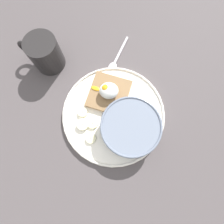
{
  "coord_description": "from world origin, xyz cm",
  "views": [
    {
      "loc": [
        -0.41,
        11.44,
        49.02
      ],
      "look_at": [
        0.0,
        0.0,
        5.0
      ],
      "focal_mm": 28.0,
      "sensor_mm": 36.0,
      "label": 1
    }
  ],
  "objects_px": {
    "banana_slice_right": "(81,124)",
    "spoon": "(115,59)",
    "poached_egg": "(107,90)",
    "coffee_mug": "(43,53)",
    "banana_slice_back": "(89,138)",
    "banana_slice_left": "(91,123)",
    "toast_slice": "(107,94)",
    "oatmeal_bowl": "(129,128)",
    "banana_slice_front": "(81,112)"
  },
  "relations": [
    {
      "from": "banana_slice_right",
      "to": "spoon",
      "type": "height_order",
      "value": "banana_slice_right"
    },
    {
      "from": "poached_egg",
      "to": "coffee_mug",
      "type": "xyz_separation_m",
      "value": [
        0.18,
        -0.1,
        0.01
      ]
    },
    {
      "from": "coffee_mug",
      "to": "banana_slice_back",
      "type": "bearing_deg",
      "value": 121.55
    },
    {
      "from": "banana_slice_left",
      "to": "banana_slice_back",
      "type": "xyz_separation_m",
      "value": [
        0.0,
        0.04,
        0.0
      ]
    },
    {
      "from": "toast_slice",
      "to": "spoon",
      "type": "height_order",
      "value": "toast_slice"
    },
    {
      "from": "banana_slice_back",
      "to": "spoon",
      "type": "height_order",
      "value": "banana_slice_back"
    },
    {
      "from": "banana_slice_right",
      "to": "poached_egg",
      "type": "bearing_deg",
      "value": -126.17
    },
    {
      "from": "poached_egg",
      "to": "spoon",
      "type": "distance_m",
      "value": 0.12
    },
    {
      "from": "oatmeal_bowl",
      "to": "banana_slice_back",
      "type": "bearing_deg",
      "value": 15.64
    },
    {
      "from": "banana_slice_back",
      "to": "spoon",
      "type": "bearing_deg",
      "value": -103.95
    },
    {
      "from": "oatmeal_bowl",
      "to": "toast_slice",
      "type": "height_order",
      "value": "oatmeal_bowl"
    },
    {
      "from": "coffee_mug",
      "to": "banana_slice_left",
      "type": "bearing_deg",
      "value": 127.12
    },
    {
      "from": "oatmeal_bowl",
      "to": "banana_slice_left",
      "type": "bearing_deg",
      "value": -6.7
    },
    {
      "from": "poached_egg",
      "to": "spoon",
      "type": "xyz_separation_m",
      "value": [
        -0.02,
        -0.12,
        -0.04
      ]
    },
    {
      "from": "banana_slice_right",
      "to": "coffee_mug",
      "type": "bearing_deg",
      "value": -58.97
    },
    {
      "from": "banana_slice_front",
      "to": "banana_slice_back",
      "type": "distance_m",
      "value": 0.07
    },
    {
      "from": "toast_slice",
      "to": "banana_slice_right",
      "type": "xyz_separation_m",
      "value": [
        0.07,
        0.09,
        -0.0
      ]
    },
    {
      "from": "oatmeal_bowl",
      "to": "poached_egg",
      "type": "relative_size",
      "value": 1.96
    },
    {
      "from": "banana_slice_front",
      "to": "banana_slice_right",
      "type": "xyz_separation_m",
      "value": [
        -0.0,
        0.03,
        0.0
      ]
    },
    {
      "from": "poached_egg",
      "to": "banana_slice_left",
      "type": "bearing_deg",
      "value": 65.44
    },
    {
      "from": "toast_slice",
      "to": "coffee_mug",
      "type": "xyz_separation_m",
      "value": [
        0.18,
        -0.1,
        0.03
      ]
    },
    {
      "from": "banana_slice_left",
      "to": "banana_slice_back",
      "type": "distance_m",
      "value": 0.04
    },
    {
      "from": "toast_slice",
      "to": "banana_slice_front",
      "type": "xyz_separation_m",
      "value": [
        0.07,
        0.05,
        -0.0
      ]
    },
    {
      "from": "oatmeal_bowl",
      "to": "poached_egg",
      "type": "height_order",
      "value": "oatmeal_bowl"
    },
    {
      "from": "poached_egg",
      "to": "banana_slice_left",
      "type": "xyz_separation_m",
      "value": [
        0.04,
        0.08,
        -0.03
      ]
    },
    {
      "from": "spoon",
      "to": "poached_egg",
      "type": "bearing_deg",
      "value": 80.78
    },
    {
      "from": "toast_slice",
      "to": "poached_egg",
      "type": "distance_m",
      "value": 0.02
    },
    {
      "from": "banana_slice_right",
      "to": "spoon",
      "type": "relative_size",
      "value": 0.32
    },
    {
      "from": "oatmeal_bowl",
      "to": "banana_slice_back",
      "type": "distance_m",
      "value": 0.11
    },
    {
      "from": "banana_slice_front",
      "to": "coffee_mug",
      "type": "bearing_deg",
      "value": -54.34
    },
    {
      "from": "banana_slice_right",
      "to": "coffee_mug",
      "type": "relative_size",
      "value": 0.34
    },
    {
      "from": "banana_slice_right",
      "to": "banana_slice_back",
      "type": "bearing_deg",
      "value": 124.2
    },
    {
      "from": "spoon",
      "to": "oatmeal_bowl",
      "type": "bearing_deg",
      "value": 100.63
    },
    {
      "from": "toast_slice",
      "to": "banana_slice_back",
      "type": "relative_size",
      "value": 4.25
    },
    {
      "from": "banana_slice_front",
      "to": "poached_egg",
      "type": "bearing_deg",
      "value": -141.43
    },
    {
      "from": "toast_slice",
      "to": "banana_slice_back",
      "type": "xyz_separation_m",
      "value": [
        0.04,
        0.12,
        -0.0
      ]
    },
    {
      "from": "banana_slice_left",
      "to": "coffee_mug",
      "type": "distance_m",
      "value": 0.23
    },
    {
      "from": "oatmeal_bowl",
      "to": "banana_slice_right",
      "type": "distance_m",
      "value": 0.13
    },
    {
      "from": "oatmeal_bowl",
      "to": "toast_slice",
      "type": "bearing_deg",
      "value": -59.0
    },
    {
      "from": "poached_egg",
      "to": "banana_slice_back",
      "type": "height_order",
      "value": "poached_egg"
    },
    {
      "from": "poached_egg",
      "to": "toast_slice",
      "type": "bearing_deg",
      "value": 163.1
    },
    {
      "from": "banana_slice_left",
      "to": "spoon",
      "type": "xyz_separation_m",
      "value": [
        -0.06,
        -0.2,
        -0.01
      ]
    },
    {
      "from": "banana_slice_left",
      "to": "banana_slice_right",
      "type": "relative_size",
      "value": 0.85
    },
    {
      "from": "oatmeal_bowl",
      "to": "coffee_mug",
      "type": "relative_size",
      "value": 1.25
    },
    {
      "from": "oatmeal_bowl",
      "to": "banana_slice_right",
      "type": "height_order",
      "value": "oatmeal_bowl"
    },
    {
      "from": "banana_slice_right",
      "to": "coffee_mug",
      "type": "distance_m",
      "value": 0.22
    },
    {
      "from": "toast_slice",
      "to": "poached_egg",
      "type": "relative_size",
      "value": 1.7
    },
    {
      "from": "banana_slice_left",
      "to": "coffee_mug",
      "type": "bearing_deg",
      "value": -52.88
    },
    {
      "from": "oatmeal_bowl",
      "to": "banana_slice_front",
      "type": "relative_size",
      "value": 4.18
    },
    {
      "from": "banana_slice_front",
      "to": "banana_slice_left",
      "type": "distance_m",
      "value": 0.04
    }
  ]
}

